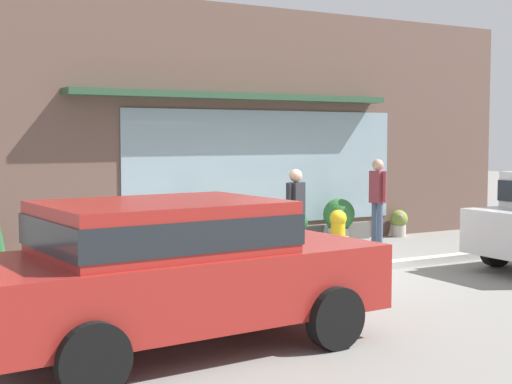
{
  "coord_description": "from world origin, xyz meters",
  "views": [
    {
      "loc": [
        -7.03,
        -9.74,
        2.2
      ],
      "look_at": [
        -0.58,
        1.2,
        1.25
      ],
      "focal_mm": 52.8,
      "sensor_mm": 36.0,
      "label": 1
    }
  ],
  "objects_px": {
    "potted_plant_by_entrance": "(298,228)",
    "pedestrian_with_handbag": "(295,210)",
    "potted_plant_window_left": "(237,227)",
    "parked_car_red": "(173,264)",
    "potted_plant_corner_tall": "(399,222)",
    "fire_hydrant": "(338,236)",
    "pedestrian_passerby": "(377,195)",
    "potted_plant_window_center": "(339,219)"
  },
  "relations": [
    {
      "from": "potted_plant_window_left",
      "to": "potted_plant_corner_tall",
      "type": "bearing_deg",
      "value": 4.45
    },
    {
      "from": "pedestrian_with_handbag",
      "to": "fire_hydrant",
      "type": "bearing_deg",
      "value": 152.67
    },
    {
      "from": "parked_car_red",
      "to": "potted_plant_by_entrance",
      "type": "distance_m",
      "value": 7.64
    },
    {
      "from": "potted_plant_window_center",
      "to": "parked_car_red",
      "type": "bearing_deg",
      "value": -139.12
    },
    {
      "from": "fire_hydrant",
      "to": "potted_plant_corner_tall",
      "type": "height_order",
      "value": "fire_hydrant"
    },
    {
      "from": "parked_car_red",
      "to": "potted_plant_window_center",
      "type": "distance_m",
      "value": 7.98
    },
    {
      "from": "fire_hydrant",
      "to": "potted_plant_window_left",
      "type": "distance_m",
      "value": 2.04
    },
    {
      "from": "pedestrian_with_handbag",
      "to": "pedestrian_passerby",
      "type": "height_order",
      "value": "pedestrian_passerby"
    },
    {
      "from": "pedestrian_passerby",
      "to": "potted_plant_corner_tall",
      "type": "distance_m",
      "value": 1.62
    },
    {
      "from": "pedestrian_with_handbag",
      "to": "potted_plant_window_left",
      "type": "xyz_separation_m",
      "value": [
        -0.19,
        1.67,
        -0.45
      ]
    },
    {
      "from": "potted_plant_by_entrance",
      "to": "potted_plant_window_center",
      "type": "xyz_separation_m",
      "value": [
        0.79,
        -0.32,
        0.16
      ]
    },
    {
      "from": "pedestrian_with_handbag",
      "to": "potted_plant_window_center",
      "type": "distance_m",
      "value": 2.82
    },
    {
      "from": "pedestrian_passerby",
      "to": "potted_plant_corner_tall",
      "type": "xyz_separation_m",
      "value": [
        1.24,
        0.76,
        -0.71
      ]
    },
    {
      "from": "pedestrian_with_handbag",
      "to": "potted_plant_window_center",
      "type": "xyz_separation_m",
      "value": [
        2.2,
        1.71,
        -0.43
      ]
    },
    {
      "from": "parked_car_red",
      "to": "potted_plant_corner_tall",
      "type": "distance_m",
      "value": 9.64
    },
    {
      "from": "potted_plant_window_center",
      "to": "potted_plant_by_entrance",
      "type": "bearing_deg",
      "value": 157.88
    },
    {
      "from": "pedestrian_with_handbag",
      "to": "potted_plant_by_entrance",
      "type": "distance_m",
      "value": 2.54
    },
    {
      "from": "pedestrian_passerby",
      "to": "parked_car_red",
      "type": "distance_m",
      "value": 8.17
    },
    {
      "from": "parked_car_red",
      "to": "potted_plant_corner_tall",
      "type": "relative_size",
      "value": 7.39
    },
    {
      "from": "parked_car_red",
      "to": "potted_plant_window_center",
      "type": "xyz_separation_m",
      "value": [
        6.03,
        5.22,
        -0.37
      ]
    },
    {
      "from": "pedestrian_passerby",
      "to": "potted_plant_window_center",
      "type": "xyz_separation_m",
      "value": [
        -0.62,
        0.46,
        -0.51
      ]
    },
    {
      "from": "pedestrian_with_handbag",
      "to": "parked_car_red",
      "type": "height_order",
      "value": "pedestrian_with_handbag"
    },
    {
      "from": "pedestrian_with_handbag",
      "to": "potted_plant_window_left",
      "type": "relative_size",
      "value": 1.86
    },
    {
      "from": "fire_hydrant",
      "to": "potted_plant_corner_tall",
      "type": "xyz_separation_m",
      "value": [
        3.22,
        2.09,
        -0.16
      ]
    },
    {
      "from": "pedestrian_with_handbag",
      "to": "potted_plant_window_center",
      "type": "height_order",
      "value": "pedestrian_with_handbag"
    },
    {
      "from": "fire_hydrant",
      "to": "potted_plant_window_left",
      "type": "height_order",
      "value": "fire_hydrant"
    },
    {
      "from": "potted_plant_window_left",
      "to": "pedestrian_with_handbag",
      "type": "bearing_deg",
      "value": -83.6
    },
    {
      "from": "fire_hydrant",
      "to": "potted_plant_by_entrance",
      "type": "distance_m",
      "value": 2.19
    },
    {
      "from": "potted_plant_by_entrance",
      "to": "potted_plant_corner_tall",
      "type": "relative_size",
      "value": 1.15
    },
    {
      "from": "potted_plant_by_entrance",
      "to": "pedestrian_with_handbag",
      "type": "bearing_deg",
      "value": -124.85
    },
    {
      "from": "fire_hydrant",
      "to": "parked_car_red",
      "type": "relative_size",
      "value": 0.21
    },
    {
      "from": "potted_plant_by_entrance",
      "to": "potted_plant_window_center",
      "type": "relative_size",
      "value": 0.71
    },
    {
      "from": "parked_car_red",
      "to": "potted_plant_corner_tall",
      "type": "height_order",
      "value": "parked_car_red"
    },
    {
      "from": "fire_hydrant",
      "to": "potted_plant_window_center",
      "type": "xyz_separation_m",
      "value": [
        1.36,
        1.79,
        0.04
      ]
    },
    {
      "from": "potted_plant_by_entrance",
      "to": "potted_plant_window_left",
      "type": "distance_m",
      "value": 1.65
    },
    {
      "from": "potted_plant_window_left",
      "to": "parked_car_red",
      "type": "bearing_deg",
      "value": -125.04
    },
    {
      "from": "potted_plant_by_entrance",
      "to": "fire_hydrant",
      "type": "bearing_deg",
      "value": -105.05
    },
    {
      "from": "pedestrian_with_handbag",
      "to": "parked_car_red",
      "type": "bearing_deg",
      "value": 21.13
    },
    {
      "from": "parked_car_red",
      "to": "potted_plant_window_left",
      "type": "bearing_deg",
      "value": 51.94
    },
    {
      "from": "fire_hydrant",
      "to": "potted_plant_corner_tall",
      "type": "bearing_deg",
      "value": 32.99
    },
    {
      "from": "potted_plant_by_entrance",
      "to": "potted_plant_window_center",
      "type": "distance_m",
      "value": 0.87
    },
    {
      "from": "potted_plant_window_left",
      "to": "potted_plant_corner_tall",
      "type": "height_order",
      "value": "potted_plant_window_left"
    }
  ]
}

